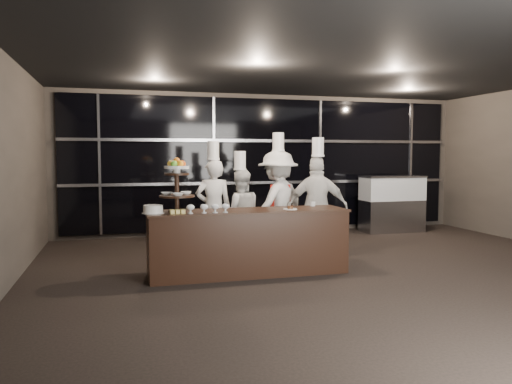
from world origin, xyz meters
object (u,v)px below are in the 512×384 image
object	(u,v)px
chef_a	(214,207)
chef_d	(317,207)
buffet_counter	(248,242)
chef_b	(240,213)
display_case	(392,201)
layer_cake	(153,209)
display_stand	(177,181)
chef_c	(278,203)

from	to	relation	value
chef_a	chef_d	xyz separation A→B (m)	(1.62, -0.52, 0.02)
buffet_counter	chef_b	xyz separation A→B (m)	(0.16, 1.14, 0.28)
display_case	chef_a	size ratio (longest dim) A/B	0.71
buffet_counter	chef_b	distance (m)	1.18
layer_cake	chef_b	xyz separation A→B (m)	(1.49, 1.19, -0.23)
chef_b	chef_d	distance (m)	1.27
buffet_counter	layer_cake	size ratio (longest dim) A/B	9.47
display_stand	chef_a	size ratio (longest dim) A/B	0.39
layer_cake	chef_d	bearing A→B (deg)	15.95
layer_cake	chef_c	xyz separation A→B (m)	(2.12, 1.12, -0.08)
display_stand	chef_d	bearing A→B (deg)	16.91
layer_cake	chef_b	bearing A→B (deg)	38.65
chef_a	chef_c	xyz separation A→B (m)	(1.06, -0.16, 0.05)
display_stand	display_case	bearing A→B (deg)	30.27
chef_c	chef_b	bearing A→B (deg)	174.34
chef_c	buffet_counter	bearing A→B (deg)	-126.58
buffet_counter	chef_c	world-z (taller)	chef_c
display_case	chef_c	xyz separation A→B (m)	(-3.25, -1.87, 0.21)
display_stand	chef_b	bearing A→B (deg)	44.44
chef_c	chef_d	size ratio (longest dim) A/B	1.04
layer_cake	chef_c	size ratio (longest dim) A/B	0.15
layer_cake	chef_b	distance (m)	1.92
layer_cake	display_case	world-z (taller)	display_case
chef_a	chef_c	bearing A→B (deg)	-8.58
chef_b	chef_d	world-z (taller)	chef_d
chef_b	chef_d	xyz separation A→B (m)	(1.19, -0.42, 0.11)
display_case	chef_a	distance (m)	4.65
layer_cake	chef_a	bearing A→B (deg)	50.42
layer_cake	chef_a	distance (m)	1.67
chef_a	chef_b	distance (m)	0.44
display_stand	chef_d	world-z (taller)	chef_d
chef_a	chef_c	size ratio (longest dim) A/B	0.93
chef_a	chef_d	size ratio (longest dim) A/B	0.97
display_stand	layer_cake	size ratio (longest dim) A/B	2.48
buffet_counter	chef_c	xyz separation A→B (m)	(0.80, 1.07, 0.43)
display_stand	chef_b	xyz separation A→B (m)	(1.16, 1.14, -0.59)
buffet_counter	layer_cake	bearing A→B (deg)	-177.84
display_stand	layer_cake	xyz separation A→B (m)	(-0.32, -0.05, -0.37)
chef_b	chef_a	bearing A→B (deg)	167.11
display_stand	chef_d	xyz separation A→B (m)	(2.35, 0.72, -0.48)
display_case	chef_c	bearing A→B (deg)	-150.07
buffet_counter	display_case	xyz separation A→B (m)	(4.05, 2.95, 0.22)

